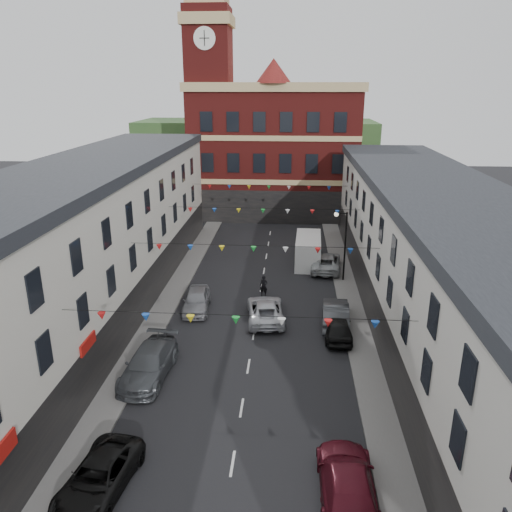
% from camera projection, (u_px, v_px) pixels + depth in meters
% --- Properties ---
extents(ground, '(160.00, 160.00, 0.00)m').
position_uv_depth(ground, '(248.00, 366.00, 29.35)').
color(ground, black).
rests_on(ground, ground).
extents(pavement_left, '(1.80, 64.00, 0.15)m').
position_uv_depth(pavement_left, '(143.00, 344.00, 31.68)').
color(pavement_left, '#605E5B').
rests_on(pavement_left, ground).
extents(pavement_right, '(1.80, 64.00, 0.15)m').
position_uv_depth(pavement_right, '(363.00, 352.00, 30.73)').
color(pavement_right, '#605E5B').
rests_on(pavement_right, ground).
extents(terrace_left, '(8.40, 56.00, 10.70)m').
position_uv_depth(terrace_left, '(50.00, 270.00, 29.36)').
color(terrace_left, beige).
rests_on(terrace_left, ground).
extents(terrace_right, '(8.40, 56.00, 9.70)m').
position_uv_depth(terrace_right, '(459.00, 289.00, 27.91)').
color(terrace_right, '#B8B5AC').
rests_on(terrace_right, ground).
extents(civic_building, '(20.60, 13.30, 18.50)m').
position_uv_depth(civic_building, '(274.00, 149.00, 62.51)').
color(civic_building, maroon).
rests_on(civic_building, ground).
extents(clock_tower, '(5.60, 5.60, 30.00)m').
position_uv_depth(clock_tower, '(210.00, 92.00, 58.04)').
color(clock_tower, maroon).
rests_on(clock_tower, ground).
extents(distant_hill, '(40.00, 14.00, 10.00)m').
position_uv_depth(distant_hill, '(256.00, 150.00, 86.49)').
color(distant_hill, '#2B4F25').
rests_on(distant_hill, ground).
extents(street_lamp, '(1.10, 0.36, 6.00)m').
position_uv_depth(street_lamp, '(343.00, 237.00, 40.84)').
color(street_lamp, black).
rests_on(street_lamp, ground).
extents(car_left_c, '(2.86, 5.13, 1.35)m').
position_uv_depth(car_left_c, '(98.00, 478.00, 20.11)').
color(car_left_c, black).
rests_on(car_left_c, ground).
extents(car_left_d, '(2.63, 5.78, 1.64)m').
position_uv_depth(car_left_d, '(149.00, 364.00, 28.08)').
color(car_left_d, '#474B50').
rests_on(car_left_d, ground).
extents(car_left_e, '(2.22, 4.75, 1.57)m').
position_uv_depth(car_left_e, '(197.00, 300.00, 36.50)').
color(car_left_e, gray).
rests_on(car_left_e, ground).
extents(car_right_c, '(2.29, 5.54, 1.60)m').
position_uv_depth(car_right_c, '(347.00, 483.00, 19.68)').
color(car_right_c, '#50101B').
rests_on(car_right_c, ground).
extents(car_right_d, '(1.76, 4.34, 1.48)m').
position_uv_depth(car_right_d, '(338.00, 327.00, 32.45)').
color(car_right_d, black).
rests_on(car_right_d, ground).
extents(car_right_e, '(2.05, 5.10, 1.65)m').
position_uv_depth(car_right_e, '(335.00, 314.00, 34.24)').
color(car_right_e, '#414347').
rests_on(car_right_e, ground).
extents(car_right_f, '(2.90, 5.61, 1.51)m').
position_uv_depth(car_right_f, '(326.00, 262.00, 44.44)').
color(car_right_f, '#A9ACAE').
rests_on(car_right_f, ground).
extents(moving_car, '(3.00, 5.52, 1.47)m').
position_uv_depth(moving_car, '(265.00, 310.00, 34.98)').
color(moving_car, silver).
rests_on(moving_car, ground).
extents(white_van, '(2.46, 5.89, 2.57)m').
position_uv_depth(white_van, '(308.00, 250.00, 45.87)').
color(white_van, silver).
rests_on(white_van, ground).
extents(pedestrian, '(0.68, 0.50, 1.71)m').
position_uv_depth(pedestrian, '(264.00, 286.00, 38.84)').
color(pedestrian, black).
rests_on(pedestrian, ground).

